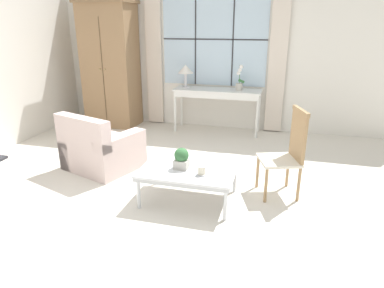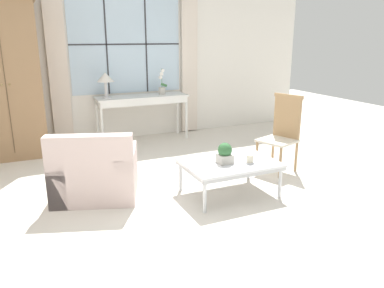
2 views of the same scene
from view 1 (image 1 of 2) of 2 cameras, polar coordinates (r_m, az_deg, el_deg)
name	(u,v)px [view 1 (image 1 of 2)]	position (r m, az deg, el deg)	size (l,w,h in m)	color
ground_plane	(162,194)	(4.17, -5.10, -8.36)	(14.00, 14.00, 0.00)	silver
wall_back_windowed	(214,54)	(6.63, 3.70, 14.80)	(7.20, 0.14, 2.80)	silver
armoire	(111,65)	(6.93, -13.38, 12.65)	(1.04, 0.71, 2.34)	#93704C
console_table	(217,94)	(6.37, 4.26, 8.33)	(1.59, 0.50, 0.80)	white
table_lamp	(186,70)	(6.45, -1.08, 12.20)	(0.29, 0.29, 0.42)	silver
potted_orchid	(239,81)	(6.29, 7.91, 10.34)	(0.16, 0.12, 0.45)	#BCB7AD
armchair_upholstered	(101,150)	(4.94, -14.89, -0.98)	(1.12, 1.06, 0.81)	beige
side_chair_wooden	(289,149)	(4.10, 15.84, -0.80)	(0.56, 0.56, 1.04)	beige
coffee_table	(189,171)	(3.89, -0.55, -4.57)	(1.06, 0.76, 0.40)	silver
potted_plant_small	(182,158)	(3.83, -1.76, -2.39)	(0.16, 0.16, 0.24)	#BCB7AD
pillar_candle	(202,171)	(3.69, 1.63, -4.52)	(0.11, 0.11, 0.11)	silver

